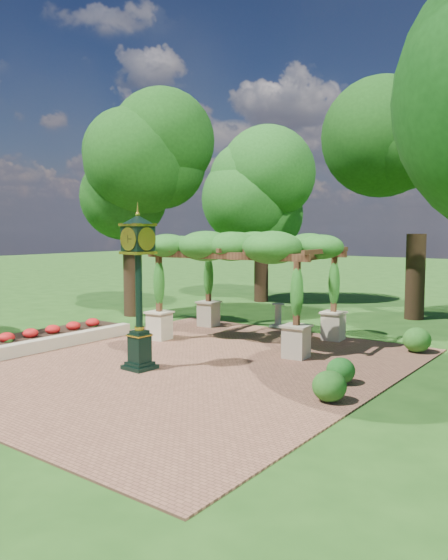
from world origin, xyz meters
The scene contains 13 objects.
ground centered at (0.00, 0.00, 0.00)m, with size 120.00×120.00×0.00m, color #1E4714.
brick_plaza centered at (0.00, 1.00, 0.02)m, with size 10.00×12.00×0.04m, color brown.
border_wall centered at (-4.60, 0.50, 0.20)m, with size 0.35×5.00×0.40m, color #C6B793.
flower_bed centered at (-5.50, 0.50, 0.18)m, with size 1.50×5.00×0.36m, color red.
pedestal_clock centered at (-0.76, -0.13, 2.43)m, with size 0.84×0.84×4.05m.
pergola centered at (-0.69, 4.64, 2.93)m, with size 5.95×4.04×3.57m.
sundial centered at (-1.17, 7.44, 0.39)m, with size 0.52×0.52×0.88m.
shrub_front centered at (4.37, 0.35, 0.37)m, with size 0.72×0.72×0.65m, color #255E1B.
shrub_mid centered at (3.98, 1.75, 0.34)m, with size 0.67×0.67×0.61m, color #195818.
shrub_back centered at (4.38, 6.13, 0.41)m, with size 0.81×0.81×0.73m, color #2C6B1F.
tree_west_near centered at (-7.48, 6.06, 6.10)m, with size 4.53×4.53×8.90m.
tree_west_far centered at (-5.62, 13.16, 5.27)m, with size 4.45×4.45×7.69m.
tree_north centered at (2.33, 12.32, 6.11)m, with size 4.42×4.42×8.93m.
Camera 1 is at (9.28, -9.92, 3.65)m, focal length 35.00 mm.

